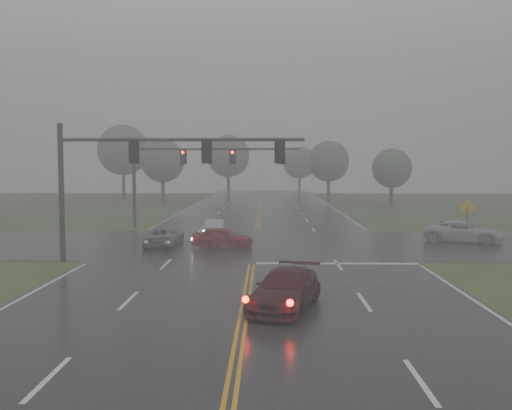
{
  "coord_description": "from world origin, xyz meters",
  "views": [
    {
      "loc": [
        0.83,
        -15.41,
        5.2
      ],
      "look_at": [
        0.19,
        16.0,
        3.0
      ],
      "focal_mm": 40.0,
      "sensor_mm": 36.0,
      "label": 1
    }
  ],
  "objects_px": {
    "sedan_silver": "(215,237)",
    "car_grey": "(164,246)",
    "pickup_white": "(463,242)",
    "signal_gantry_near": "(136,165)",
    "sedan_maroon": "(285,309)",
    "sedan_red": "(223,248)",
    "signal_gantry_far": "(185,165)"
  },
  "relations": [
    {
      "from": "pickup_white",
      "to": "signal_gantry_near",
      "type": "distance_m",
      "value": 22.43
    },
    {
      "from": "sedan_maroon",
      "to": "sedan_silver",
      "type": "height_order",
      "value": "sedan_maroon"
    },
    {
      "from": "sedan_maroon",
      "to": "signal_gantry_far",
      "type": "relative_size",
      "value": 0.35
    },
    {
      "from": "car_grey",
      "to": "signal_gantry_near",
      "type": "bearing_deg",
      "value": 87.89
    },
    {
      "from": "car_grey",
      "to": "sedan_maroon",
      "type": "bearing_deg",
      "value": 116.04
    },
    {
      "from": "car_grey",
      "to": "pickup_white",
      "type": "bearing_deg",
      "value": -172.21
    },
    {
      "from": "car_grey",
      "to": "pickup_white",
      "type": "height_order",
      "value": "pickup_white"
    },
    {
      "from": "sedan_red",
      "to": "pickup_white",
      "type": "relative_size",
      "value": 0.74
    },
    {
      "from": "sedan_red",
      "to": "signal_gantry_near",
      "type": "height_order",
      "value": "signal_gantry_near"
    },
    {
      "from": "car_grey",
      "to": "signal_gantry_near",
      "type": "height_order",
      "value": "signal_gantry_near"
    },
    {
      "from": "sedan_red",
      "to": "car_grey",
      "type": "height_order",
      "value": "sedan_red"
    },
    {
      "from": "sedan_maroon",
      "to": "pickup_white",
      "type": "distance_m",
      "value": 22.02
    },
    {
      "from": "sedan_maroon",
      "to": "sedan_silver",
      "type": "xyz_separation_m",
      "value": [
        -4.48,
        20.6,
        0.0
      ]
    },
    {
      "from": "signal_gantry_near",
      "to": "sedan_maroon",
      "type": "bearing_deg",
      "value": -52.15
    },
    {
      "from": "sedan_silver",
      "to": "car_grey",
      "type": "xyz_separation_m",
      "value": [
        -2.81,
        -4.72,
        0.0
      ]
    },
    {
      "from": "signal_gantry_near",
      "to": "car_grey",
      "type": "bearing_deg",
      "value": 86.5
    },
    {
      "from": "signal_gantry_near",
      "to": "signal_gantry_far",
      "type": "xyz_separation_m",
      "value": [
        0.25,
        16.63,
        0.01
      ]
    },
    {
      "from": "sedan_maroon",
      "to": "pickup_white",
      "type": "relative_size",
      "value": 0.93
    },
    {
      "from": "sedan_maroon",
      "to": "car_grey",
      "type": "distance_m",
      "value": 17.48
    },
    {
      "from": "sedan_silver",
      "to": "signal_gantry_far",
      "type": "relative_size",
      "value": 0.28
    },
    {
      "from": "sedan_maroon",
      "to": "pickup_white",
      "type": "bearing_deg",
      "value": 71.75
    },
    {
      "from": "sedan_red",
      "to": "sedan_silver",
      "type": "relative_size",
      "value": 0.99
    },
    {
      "from": "sedan_silver",
      "to": "car_grey",
      "type": "distance_m",
      "value": 5.49
    },
    {
      "from": "car_grey",
      "to": "pickup_white",
      "type": "xyz_separation_m",
      "value": [
        19.83,
        2.22,
        0.0
      ]
    },
    {
      "from": "pickup_white",
      "to": "sedan_maroon",
      "type": "bearing_deg",
      "value": 163.04
    },
    {
      "from": "sedan_maroon",
      "to": "car_grey",
      "type": "height_order",
      "value": "sedan_maroon"
    },
    {
      "from": "sedan_maroon",
      "to": "signal_gantry_far",
      "type": "distance_m",
      "value": 27.99
    },
    {
      "from": "sedan_silver",
      "to": "signal_gantry_far",
      "type": "height_order",
      "value": "signal_gantry_far"
    },
    {
      "from": "sedan_silver",
      "to": "pickup_white",
      "type": "height_order",
      "value": "pickup_white"
    },
    {
      "from": "sedan_silver",
      "to": "signal_gantry_near",
      "type": "xyz_separation_m",
      "value": [
        -3.18,
        -10.75,
        5.21
      ]
    },
    {
      "from": "car_grey",
      "to": "signal_gantry_far",
      "type": "distance_m",
      "value": 11.82
    },
    {
      "from": "car_grey",
      "to": "pickup_white",
      "type": "relative_size",
      "value": 0.85
    }
  ]
}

